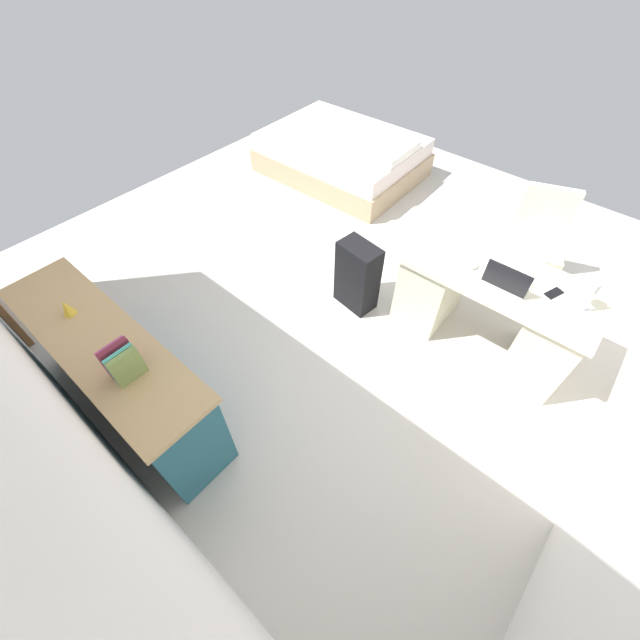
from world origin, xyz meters
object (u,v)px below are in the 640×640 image
Objects in this scene: desk at (488,308)px; office_chair at (532,247)px; laptop at (507,280)px; figurine_small at (67,308)px; cell_phone_near_laptop at (554,293)px; bed at (343,155)px; desk_lamp at (595,281)px; suitcase_black at (357,276)px; credenza at (121,374)px; computer_mouse at (474,265)px.

office_chair reaches higher than desk.
figurine_small is (2.01, 2.18, 0.07)m from laptop.
laptop reaches higher than cell_phone_near_laptop.
bed is (2.61, -1.39, -0.14)m from desk.
figurine_small is (2.47, 2.28, -0.13)m from desk_lamp.
desk_lamp reaches higher than office_chair.
desk_lamp is at bearing -167.60° from laptop.
desk is at bearing -154.52° from suitcase_black.
office_chair is 8.55× the size of figurine_small.
suitcase_black is (-0.60, -1.92, -0.07)m from credenza.
cell_phone_near_laptop reaches higher than desk.
office_chair is at bearing -121.59° from suitcase_black.
suitcase_black is 0.98m from computer_mouse.
office_chair reaches higher than cell_phone_near_laptop.
credenza reaches higher than computer_mouse.
cell_phone_near_laptop is at bearing -170.03° from computer_mouse.
desk is 1.10m from suitcase_black.
office_chair is 2.72× the size of desk_lamp.
credenza is 3.19m from desk_lamp.
office_chair is 2.98× the size of laptop.
bed is at bearing -75.26° from credenza.
cell_phone_near_laptop is (-0.35, -0.06, 0.35)m from desk.
bed is 6.15× the size of laptop.
cell_phone_near_laptop is at bearing -15.59° from desk_lamp.
credenza is at bearing 55.67° from computer_mouse.
credenza is at bearing 69.41° from cell_phone_near_laptop.
figurine_small is (-0.64, 3.66, 0.61)m from bed.
office_chair is 1.07m from laptop.
computer_mouse is (-0.83, -0.29, 0.42)m from suitcase_black.
suitcase_black is 5.99× the size of figurine_small.
credenza is 2.78m from laptop.
desk_lamp is (-0.72, -0.07, 0.24)m from computer_mouse.
laptop reaches higher than desk.
laptop reaches higher than credenza.
desk is 0.81× the size of credenza.
computer_mouse is 0.74× the size of cell_phone_near_laptop.
office_chair reaches higher than bed.
computer_mouse reaches higher than desk.
credenza is at bearing 52.13° from laptop.
laptop is at bearing -159.55° from suitcase_black.
computer_mouse is (0.21, 0.05, 0.36)m from desk.
office_chair is 0.99m from cell_phone_near_laptop.
desk is 0.42m from computer_mouse.
suitcase_black is 2.19m from figurine_small.
laptop is at bearing 94.44° from office_chair.
cell_phone_near_laptop is 0.30m from desk_lamp.
laptop is 0.51m from desk_lamp.
bed is 2.34m from suitcase_black.
bed is (0.96, -3.66, -0.16)m from credenza.
bed is at bearing -28.12° from desk.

